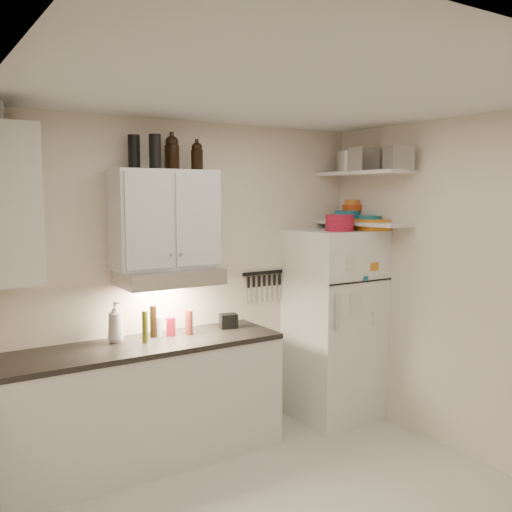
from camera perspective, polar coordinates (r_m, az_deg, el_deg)
ceiling at (r=3.45m, az=4.73°, el=16.12°), size 3.20×3.00×0.02m
back_wall at (r=4.74m, az=-6.53°, el=-2.51°), size 3.20×0.02×2.60m
left_wall at (r=2.83m, az=-22.76°, el=-8.87°), size 0.02×3.00×2.60m
right_wall at (r=4.61m, az=20.74°, el=-3.13°), size 0.02×3.00×2.60m
base_cabinet at (r=4.47m, az=-11.13°, el=-14.54°), size 2.10×0.60×0.88m
countertop at (r=4.33m, az=-11.26°, el=-8.83°), size 2.10×0.62×0.04m
upper_cabinet at (r=4.41m, az=-9.12°, el=3.65°), size 0.80×0.33×0.75m
side_cabinet at (r=3.96m, az=-23.65°, el=4.75°), size 0.33×0.55×1.00m
range_hood at (r=4.39m, az=-8.69°, el=-2.05°), size 0.76×0.46×0.12m
fridge at (r=5.22m, az=7.80°, el=-6.77°), size 0.70×0.68×1.70m
shelf_hi at (r=5.12m, az=10.73°, el=8.16°), size 0.30×0.95×0.03m
shelf_lo at (r=5.13m, az=10.63°, el=3.24°), size 0.30×0.95×0.03m
knife_strip at (r=5.06m, az=0.73°, el=-1.70°), size 0.42×0.02×0.03m
dutch_oven at (r=4.94m, az=8.35°, el=3.30°), size 0.29×0.29×0.14m
book_stack at (r=5.09m, az=11.34°, el=3.07°), size 0.26×0.31×0.10m
spice_jar at (r=5.11m, az=8.04°, el=3.08°), size 0.07×0.07×0.09m
stock_pot at (r=5.36m, az=9.49°, el=9.26°), size 0.30×0.30×0.19m
tin_a at (r=5.12m, az=10.70°, el=9.48°), size 0.21×0.19×0.21m
tin_b at (r=4.85m, az=14.07°, el=9.50°), size 0.24×0.24×0.19m
bowl_teal at (r=5.35m, az=9.09°, el=4.03°), size 0.23×0.23×0.09m
bowl_orange at (r=5.38m, az=9.57°, el=4.80°), size 0.18×0.18×0.05m
bowl_yellow at (r=5.38m, az=9.58°, el=5.33°), size 0.14×0.14×0.05m
plates at (r=5.17m, az=11.30°, el=3.70°), size 0.26×0.26×0.05m
growler_a at (r=4.47m, az=-8.40°, el=10.21°), size 0.15×0.15×0.27m
growler_b at (r=4.51m, az=-5.93°, el=9.93°), size 0.12×0.12×0.22m
thermos_a at (r=4.31m, az=-10.07°, el=10.25°), size 0.11×0.11×0.25m
thermos_b at (r=4.38m, az=-12.10°, el=10.13°), size 0.11×0.11×0.25m
soap_bottle at (r=4.37m, az=-13.88°, el=-6.20°), size 0.16×0.17×0.34m
pepper_mill at (r=4.51m, az=-6.72°, el=-6.62°), size 0.07×0.07×0.19m
oil_bottle at (r=4.32m, az=-11.04°, el=-6.95°), size 0.06×0.06×0.24m
vinegar_bottle at (r=4.47m, az=-10.24°, el=-6.44°), size 0.06×0.06×0.25m
clear_bottle at (r=4.49m, az=-9.63°, el=-6.96°), size 0.06×0.06×0.16m
red_jar at (r=4.51m, az=-8.52°, el=-6.97°), size 0.08×0.08×0.15m
caddy at (r=4.71m, az=-2.77°, el=-6.51°), size 0.16×0.13×0.12m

